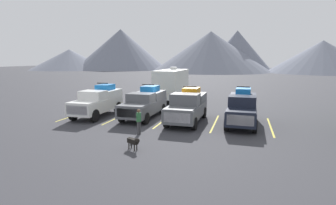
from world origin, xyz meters
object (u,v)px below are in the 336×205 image
(pickup_truck_a, at_px, (98,101))
(pickup_truck_c, at_px, (188,106))
(pickup_truck_d, at_px, (242,108))
(person_a, at_px, (139,120))
(dog, at_px, (134,141))
(pickup_truck_b, at_px, (145,103))
(camper_trailer_a, at_px, (171,83))

(pickup_truck_a, relative_size, pickup_truck_c, 0.96)
(pickup_truck_c, distance_m, pickup_truck_d, 3.89)
(pickup_truck_c, xyz_separation_m, pickup_truck_d, (3.88, 0.29, 0.01))
(person_a, distance_m, dog, 2.99)
(pickup_truck_b, height_order, person_a, pickup_truck_b)
(pickup_truck_b, distance_m, camper_trailer_a, 8.52)
(pickup_truck_c, height_order, camper_trailer_a, camper_trailer_a)
(pickup_truck_b, distance_m, pickup_truck_c, 3.68)
(pickup_truck_d, bearing_deg, pickup_truck_a, -179.19)
(person_a, bearing_deg, pickup_truck_a, 140.86)
(pickup_truck_c, xyz_separation_m, camper_trailer_a, (-3.69, 9.17, 0.76))
(pickup_truck_b, relative_size, dog, 6.75)
(camper_trailer_a, xyz_separation_m, dog, (2.35, -16.13, -1.48))
(pickup_truck_d, xyz_separation_m, person_a, (-6.08, -4.42, -0.28))
(pickup_truck_d, bearing_deg, pickup_truck_b, 176.94)
(pickup_truck_d, bearing_deg, pickup_truck_c, -175.76)
(pickup_truck_a, xyz_separation_m, pickup_truck_d, (11.31, 0.16, -0.01))
(pickup_truck_d, distance_m, camper_trailer_a, 11.69)
(pickup_truck_d, height_order, person_a, pickup_truck_d)
(pickup_truck_c, bearing_deg, camper_trailer_a, 111.91)
(pickup_truck_c, height_order, pickup_truck_d, pickup_truck_d)
(camper_trailer_a, distance_m, person_a, 13.43)
(pickup_truck_b, bearing_deg, dog, -73.45)
(pickup_truck_d, xyz_separation_m, dog, (-5.22, -7.25, -0.73))
(camper_trailer_a, bearing_deg, pickup_truck_d, -49.57)
(pickup_truck_b, distance_m, dog, 8.01)
(pickup_truck_d, distance_m, person_a, 7.52)
(pickup_truck_d, relative_size, camper_trailer_a, 0.77)
(pickup_truck_a, xyz_separation_m, camper_trailer_a, (3.75, 9.04, 0.73))
(camper_trailer_a, bearing_deg, dog, -81.71)
(pickup_truck_b, bearing_deg, camper_trailer_a, 90.53)
(camper_trailer_a, bearing_deg, pickup_truck_b, -89.47)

